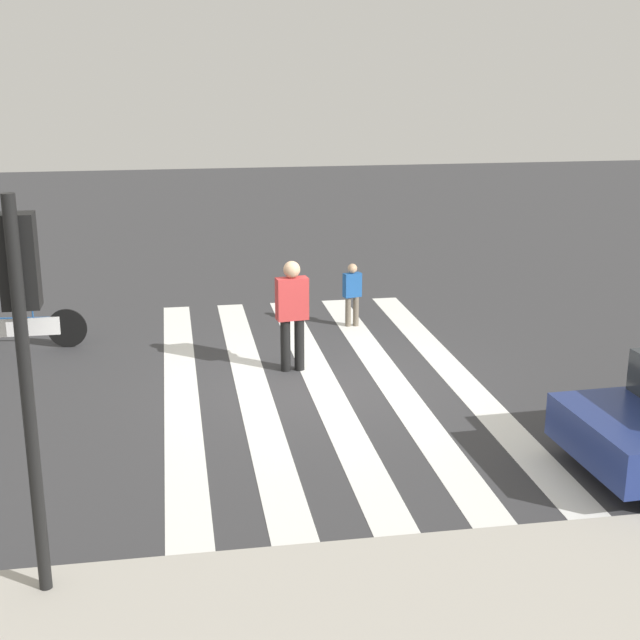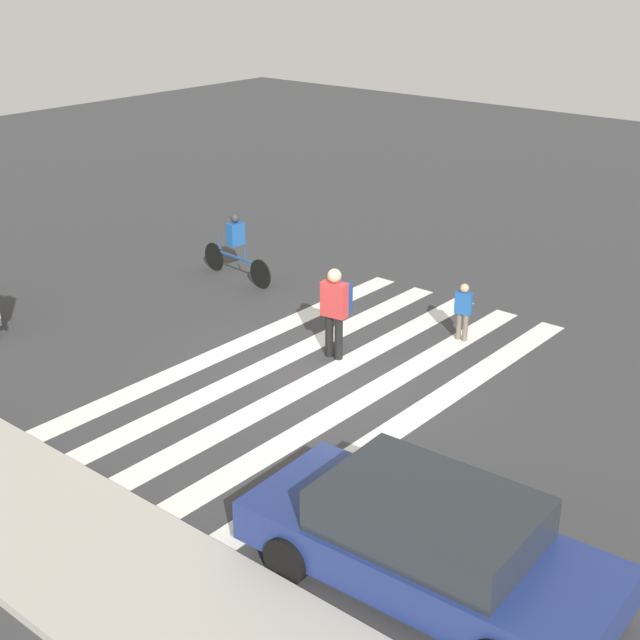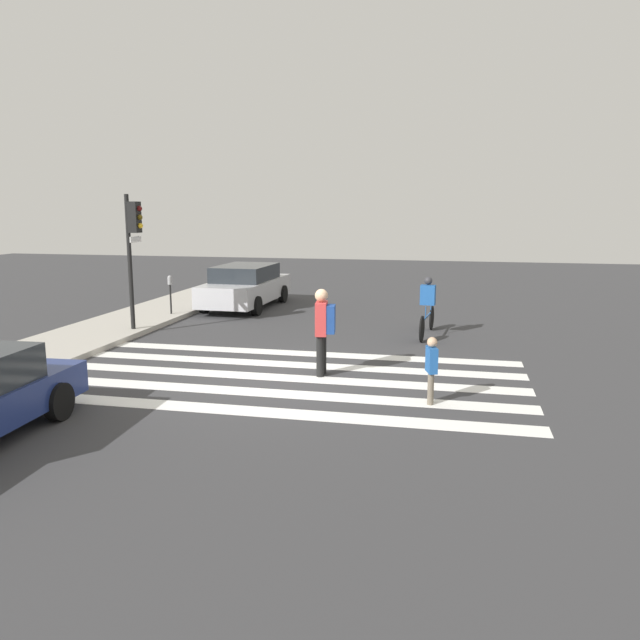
{
  "view_description": "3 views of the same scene",
  "coord_description": "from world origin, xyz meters",
  "px_view_note": "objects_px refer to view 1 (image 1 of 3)",
  "views": [
    {
      "loc": [
        2.26,
        13.07,
        4.91
      ],
      "look_at": [
        0.03,
        -0.02,
        1.05
      ],
      "focal_mm": 50.0,
      "sensor_mm": 36.0,
      "label": 1
    },
    {
      "loc": [
        -9.64,
        11.66,
        7.45
      ],
      "look_at": [
        0.4,
        -0.33,
        0.91
      ],
      "focal_mm": 50.0,
      "sensor_mm": 36.0,
      "label": 2
    },
    {
      "loc": [
        -12.15,
        -3.39,
        3.51
      ],
      "look_at": [
        0.55,
        -0.66,
        1.16
      ],
      "focal_mm": 35.0,
      "sensor_mm": 36.0,
      "label": 3
    }
  ],
  "objects_px": {
    "traffic_light": "(23,323)",
    "pedestrian_adult_yellow_jacket": "(292,307)",
    "pedestrian_adult_blue_shirt": "(352,291)",
    "cyclist_near_curb": "(13,301)"
  },
  "relations": [
    {
      "from": "pedestrian_adult_yellow_jacket",
      "to": "cyclist_near_curb",
      "type": "xyz_separation_m",
      "value": [
        4.67,
        -1.95,
        -0.21
      ]
    },
    {
      "from": "pedestrian_adult_yellow_jacket",
      "to": "pedestrian_adult_blue_shirt",
      "type": "xyz_separation_m",
      "value": [
        -1.48,
        -2.3,
        -0.38
      ]
    },
    {
      "from": "pedestrian_adult_blue_shirt",
      "to": "cyclist_near_curb",
      "type": "bearing_deg",
      "value": 167.45
    },
    {
      "from": "traffic_light",
      "to": "pedestrian_adult_blue_shirt",
      "type": "bearing_deg",
      "value": -119.42
    },
    {
      "from": "traffic_light",
      "to": "pedestrian_adult_yellow_jacket",
      "type": "height_order",
      "value": "traffic_light"
    },
    {
      "from": "pedestrian_adult_yellow_jacket",
      "to": "pedestrian_adult_blue_shirt",
      "type": "distance_m",
      "value": 2.76
    },
    {
      "from": "pedestrian_adult_yellow_jacket",
      "to": "pedestrian_adult_blue_shirt",
      "type": "bearing_deg",
      "value": -130.14
    },
    {
      "from": "traffic_light",
      "to": "cyclist_near_curb",
      "type": "relative_size",
      "value": 1.56
    },
    {
      "from": "pedestrian_adult_blue_shirt",
      "to": "cyclist_near_curb",
      "type": "distance_m",
      "value": 6.16
    },
    {
      "from": "traffic_light",
      "to": "pedestrian_adult_yellow_jacket",
      "type": "xyz_separation_m",
      "value": [
        -3.21,
        -6.01,
        -1.63
      ]
    }
  ]
}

